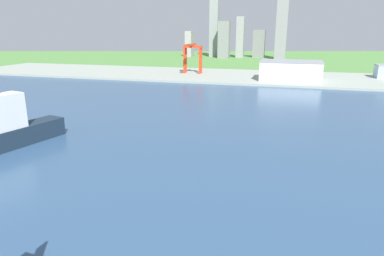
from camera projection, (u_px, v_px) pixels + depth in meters
The scene contains 7 objects.
ground_plane at pixel (240, 110), 263.44m from camera, with size 2400.00×2400.00×0.00m, color #528740.
water_bay at pixel (225, 131), 207.99m from camera, with size 840.00×360.00×0.15m, color #2D4C70.
industrial_pier at pixel (262, 77), 438.62m from camera, with size 840.00×140.00×2.50m, color #959E93.
cargo_ship at pixel (9, 128), 177.37m from camera, with size 24.63×58.73×36.22m.
port_crane_red at pixel (192, 52), 456.62m from camera, with size 23.91×47.45×39.45m.
warehouse_main at pixel (291, 70), 399.77m from camera, with size 69.59×42.19×22.46m.
distant_skyline at pixel (239, 34), 746.49m from camera, with size 220.88×61.45×134.50m.
Camera 1 is at (35.91, 42.77, 59.11)m, focal length 32.17 mm.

